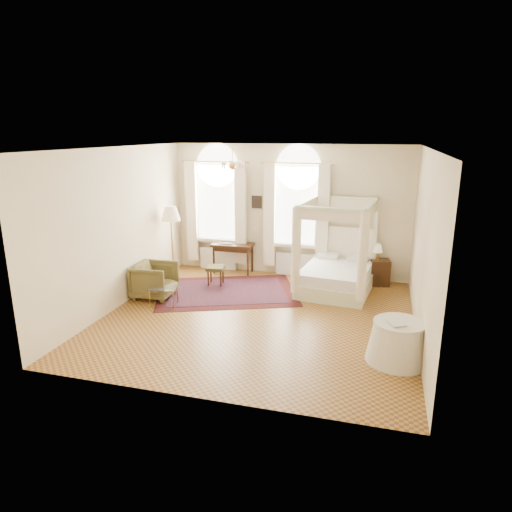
% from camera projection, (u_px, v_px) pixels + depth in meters
% --- Properties ---
extents(ground, '(6.00, 6.00, 0.00)m').
position_uv_depth(ground, '(258.00, 317.00, 9.14)').
color(ground, olive).
rests_on(ground, ground).
extents(room_walls, '(6.00, 6.00, 6.00)m').
position_uv_depth(room_walls, '(258.00, 220.00, 8.61)').
color(room_walls, beige).
rests_on(room_walls, ground).
extents(window_left, '(1.62, 0.27, 3.29)m').
position_uv_depth(window_left, '(217.00, 215.00, 11.90)').
color(window_left, silver).
rests_on(window_left, room_walls).
extents(window_right, '(1.62, 0.27, 3.29)m').
position_uv_depth(window_right, '(296.00, 219.00, 11.36)').
color(window_right, silver).
rests_on(window_right, room_walls).
extents(chandelier, '(0.51, 0.45, 0.50)m').
position_uv_depth(chandelier, '(232.00, 165.00, 9.71)').
color(chandelier, '#B0803A').
rests_on(chandelier, room_walls).
extents(wall_pictures, '(2.54, 0.03, 0.39)m').
position_uv_depth(wall_pictures, '(293.00, 202.00, 11.37)').
color(wall_pictures, black).
rests_on(wall_pictures, room_walls).
extents(canopy_bed, '(1.78, 2.10, 2.09)m').
position_uv_depth(canopy_bed, '(336.00, 272.00, 10.48)').
color(canopy_bed, beige).
rests_on(canopy_bed, ground).
extents(nightstand, '(0.51, 0.47, 0.63)m').
position_uv_depth(nightstand, '(380.00, 272.00, 10.97)').
color(nightstand, '#321F0D').
rests_on(nightstand, ground).
extents(nightstand_lamp, '(0.25, 0.25, 0.36)m').
position_uv_depth(nightstand_lamp, '(378.00, 249.00, 10.93)').
color(nightstand_lamp, '#B0803A').
rests_on(nightstand_lamp, nightstand).
extents(writing_desk, '(1.05, 0.56, 0.78)m').
position_uv_depth(writing_desk, '(233.00, 248.00, 11.83)').
color(writing_desk, '#321F0D').
rests_on(writing_desk, ground).
extents(laptop, '(0.36, 0.23, 0.03)m').
position_uv_depth(laptop, '(226.00, 243.00, 11.78)').
color(laptop, black).
rests_on(laptop, writing_desk).
extents(stool, '(0.46, 0.46, 0.46)m').
position_uv_depth(stool, '(216.00, 269.00, 10.95)').
color(stool, '#483B1E').
rests_on(stool, ground).
extents(armchair, '(0.89, 0.87, 0.78)m').
position_uv_depth(armchair, '(155.00, 280.00, 10.14)').
color(armchair, '#4E4421').
rests_on(armchair, ground).
extents(coffee_table, '(0.65, 0.50, 0.40)m').
position_uv_depth(coffee_table, '(163.00, 289.00, 9.65)').
color(coffee_table, white).
rests_on(coffee_table, ground).
extents(floor_lamp, '(0.47, 0.47, 1.84)m').
position_uv_depth(floor_lamp, '(171.00, 217.00, 11.09)').
color(floor_lamp, '#B0803A').
rests_on(floor_lamp, ground).
extents(oriental_rug, '(3.74, 3.25, 0.01)m').
position_uv_depth(oriental_rug, '(227.00, 291.00, 10.57)').
color(oriental_rug, '#441011').
rests_on(oriental_rug, ground).
extents(side_table, '(1.00, 1.00, 0.68)m').
position_uv_depth(side_table, '(398.00, 342.00, 7.31)').
color(side_table, white).
rests_on(side_table, ground).
extents(book, '(0.34, 0.37, 0.03)m').
position_uv_depth(book, '(390.00, 324.00, 7.12)').
color(book, black).
rests_on(book, side_table).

